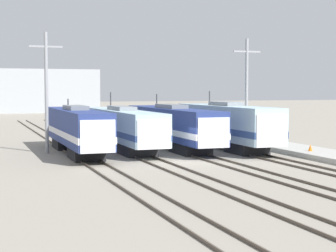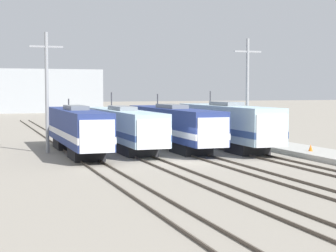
{
  "view_description": "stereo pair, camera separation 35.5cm",
  "coord_description": "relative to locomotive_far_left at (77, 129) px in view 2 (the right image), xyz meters",
  "views": [
    {
      "loc": [
        -15.21,
        -39.21,
        5.44
      ],
      "look_at": [
        -0.15,
        3.31,
        2.47
      ],
      "focal_mm": 60.0,
      "sensor_mm": 36.0,
      "label": 1
    },
    {
      "loc": [
        -14.88,
        -39.32,
        5.44
      ],
      "look_at": [
        -0.15,
        3.31,
        2.47
      ],
      "focal_mm": 60.0,
      "sensor_mm": 36.0,
      "label": 2
    }
  ],
  "objects": [
    {
      "name": "ground_plane",
      "position": [
        6.79,
        -7.34,
        -2.1
      ],
      "size": [
        400.0,
        400.0,
        0.0
      ],
      "primitive_type": "plane",
      "color": "gray"
    },
    {
      "name": "rail_pair_far_left",
      "position": [
        -0.0,
        -7.34,
        -2.02
      ],
      "size": [
        1.51,
        120.0,
        0.15
      ],
      "color": "#4C4238",
      "rests_on": "ground_plane"
    },
    {
      "name": "rail_pair_center_left",
      "position": [
        4.53,
        -7.34,
        -2.02
      ],
      "size": [
        1.51,
        120.0,
        0.15
      ],
      "color": "#4C4238",
      "rests_on": "ground_plane"
    },
    {
      "name": "rail_pair_center_right",
      "position": [
        9.05,
        -7.34,
        -2.02
      ],
      "size": [
        1.51,
        120.0,
        0.15
      ],
      "color": "#4C4238",
      "rests_on": "ground_plane"
    },
    {
      "name": "rail_pair_far_right",
      "position": [
        13.58,
        -7.34,
        -2.02
      ],
      "size": [
        1.51,
        120.0,
        0.15
      ],
      "color": "#4C4238",
      "rests_on": "ground_plane"
    },
    {
      "name": "locomotive_far_left",
      "position": [
        0.0,
        0.0,
        0.0
      ],
      "size": [
        2.77,
        17.32,
        4.57
      ],
      "color": "black",
      "rests_on": "ground_plane"
    },
    {
      "name": "locomotive_center_left",
      "position": [
        4.53,
        2.09,
        -0.08
      ],
      "size": [
        2.91,
        18.96,
        5.15
      ],
      "color": "#232326",
      "rests_on": "ground_plane"
    },
    {
      "name": "locomotive_center_right",
      "position": [
        9.05,
        1.42,
        -0.01
      ],
      "size": [
        2.88,
        19.17,
        4.97
      ],
      "color": "black",
      "rests_on": "ground_plane"
    },
    {
      "name": "locomotive_far_right",
      "position": [
        13.58,
        -0.66,
        0.11
      ],
      "size": [
        2.99,
        16.74,
        5.25
      ],
      "color": "#232326",
      "rests_on": "ground_plane"
    },
    {
      "name": "catenary_tower_left",
      "position": [
        -2.26,
        1.71,
        3.31
      ],
      "size": [
        2.81,
        0.3,
        10.25
      ],
      "color": "gray",
      "rests_on": "ground_plane"
    },
    {
      "name": "catenary_tower_right",
      "position": [
        16.67,
        1.71,
        3.31
      ],
      "size": [
        2.81,
        0.3,
        10.25
      ],
      "color": "gray",
      "rests_on": "ground_plane"
    },
    {
      "name": "platform",
      "position": [
        18.22,
        -7.34,
        -1.89
      ],
      "size": [
        4.0,
        120.0,
        0.42
      ],
      "color": "#A8A59E",
      "rests_on": "ground_plane"
    },
    {
      "name": "traffic_cone",
      "position": [
        17.65,
        -7.64,
        -1.41
      ],
      "size": [
        0.35,
        0.35,
        0.55
      ],
      "color": "orange",
      "rests_on": "platform"
    },
    {
      "name": "depot_building",
      "position": [
        3.16,
        89.85,
        2.92
      ],
      "size": [
        34.71,
        14.25,
        10.03
      ],
      "color": "#9EA3A8",
      "rests_on": "ground_plane"
    }
  ]
}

